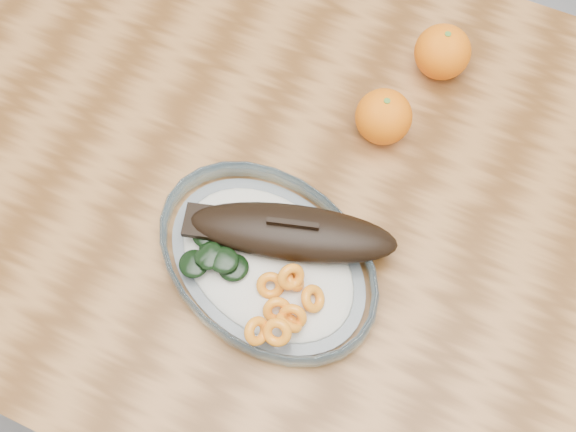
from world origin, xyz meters
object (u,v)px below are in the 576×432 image
at_px(dining_table, 316,220).
at_px(plated_meal, 268,258).
at_px(orange_left, 384,117).
at_px(orange_right, 443,52).

xyz_separation_m(dining_table, plated_meal, (-0.01, -0.12, 0.12)).
xyz_separation_m(plated_meal, orange_left, (0.06, 0.23, 0.02)).
xyz_separation_m(dining_table, orange_right, (0.08, 0.23, 0.14)).
bearing_deg(dining_table, plated_meal, -96.66).
height_order(plated_meal, orange_right, plated_meal).
xyz_separation_m(orange_left, orange_right, (0.03, 0.13, 0.00)).
relative_size(dining_table, plated_meal, 1.82).
height_order(dining_table, orange_left, orange_left).
bearing_deg(orange_left, plated_meal, -103.71).
bearing_deg(orange_right, orange_left, -105.47).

